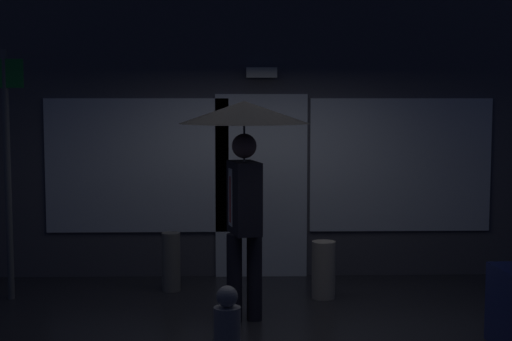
# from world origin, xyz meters

# --- Properties ---
(ground_plane) EXTENTS (18.00, 18.00, 0.00)m
(ground_plane) POSITION_xyz_m (0.00, 0.00, 0.00)
(ground_plane) COLOR #26262B
(building_facade) EXTENTS (10.12, 0.48, 3.99)m
(building_facade) POSITION_xyz_m (0.00, 2.34, 1.97)
(building_facade) COLOR #4C4C56
(building_facade) RESTS_ON ground
(person_with_umbrella) EXTENTS (1.24, 1.24, 2.13)m
(person_with_umbrella) POSITION_xyz_m (-0.22, 0.32, 1.74)
(person_with_umbrella) COLOR black
(person_with_umbrella) RESTS_ON ground
(street_sign_post) EXTENTS (0.40, 0.07, 2.66)m
(street_sign_post) POSITION_xyz_m (-2.72, 1.20, 1.50)
(street_sign_post) COLOR #595B60
(street_sign_post) RESTS_ON ground
(sidewalk_bollard) EXTENTS (0.21, 0.21, 0.66)m
(sidewalk_bollard) POSITION_xyz_m (-1.03, 1.51, 0.33)
(sidewalk_bollard) COLOR slate
(sidewalk_bollard) RESTS_ON ground
(sidewalk_bollard_2) EXTENTS (0.25, 0.25, 0.62)m
(sidewalk_bollard_2) POSITION_xyz_m (0.64, 1.15, 0.31)
(sidewalk_bollard_2) COLOR #B2A899
(sidewalk_bollard_2) RESTS_ON ground
(fire_hydrant) EXTENTS (0.20, 0.20, 0.75)m
(fire_hydrant) POSITION_xyz_m (-0.37, -1.30, 0.35)
(fire_hydrant) COLOR gray
(fire_hydrant) RESTS_ON ground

